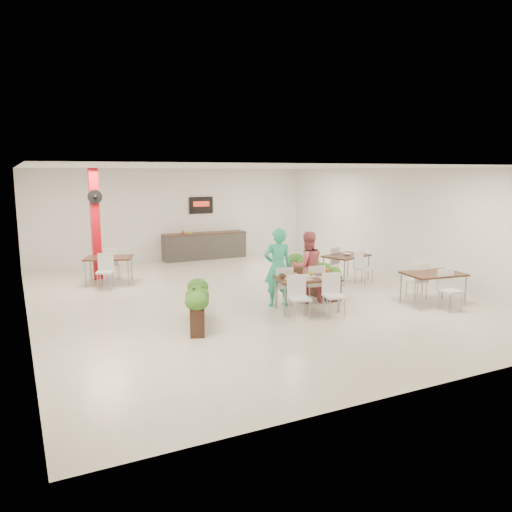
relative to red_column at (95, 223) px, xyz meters
The scene contains 12 objects.
ground 5.11m from the red_column, 51.64° to the right, with size 12.00×12.00×0.00m, color beige.
room_shell 4.85m from the red_column, 51.64° to the right, with size 10.10×12.10×3.22m.
red_column is the anchor object (origin of this frame).
service_counter 4.56m from the red_column, 25.00° to the left, with size 3.00×0.64×2.20m.
main_table 6.72m from the red_column, 56.19° to the right, with size 1.53×1.82×0.92m.
diner_man 5.93m from the red_column, 55.81° to the right, with size 0.67×0.44×1.83m, color #29B584.
diner_woman 6.42m from the red_column, 49.85° to the right, with size 0.83×0.65×1.71m, color #D45E68.
planter_left 5.73m from the red_column, 78.54° to the right, with size 0.86×1.66×0.90m.
planter_right 6.44m from the red_column, 42.67° to the right, with size 0.52×1.96×1.03m.
side_table_a 1.27m from the red_column, 75.85° to the right, with size 1.47×1.67×0.92m.
side_table_b 7.27m from the red_column, 28.15° to the right, with size 1.47×1.67×0.92m.
side_table_c 9.27m from the red_column, 43.66° to the right, with size 1.44×1.66×0.92m.
Camera 1 is at (-5.14, -11.03, 3.11)m, focal length 35.00 mm.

